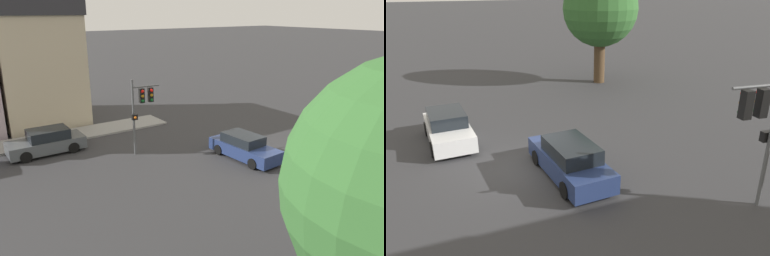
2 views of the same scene
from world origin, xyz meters
TOP-DOWN VIEW (x-y plane):
  - ground_plane at (0.00, 0.00)m, footprint 300.00×300.00m
  - street_tree at (-11.63, 9.49)m, footprint 5.47×5.47m
  - traffic_signal at (5.79, 6.60)m, footprint 0.52×1.95m
  - crossing_car_0 at (1.46, 1.90)m, footprint 4.82×2.09m
  - crossing_car_1 at (-3.95, -2.21)m, footprint 4.54×2.16m

SIDE VIEW (x-z plane):
  - ground_plane at x=0.00m, z-range 0.00..0.00m
  - crossing_car_0 at x=1.46m, z-range -0.04..1.47m
  - crossing_car_1 at x=-3.95m, z-range -0.04..1.49m
  - traffic_signal at x=5.79m, z-range 0.90..5.71m
  - street_tree at x=-11.63m, z-range 1.30..9.48m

